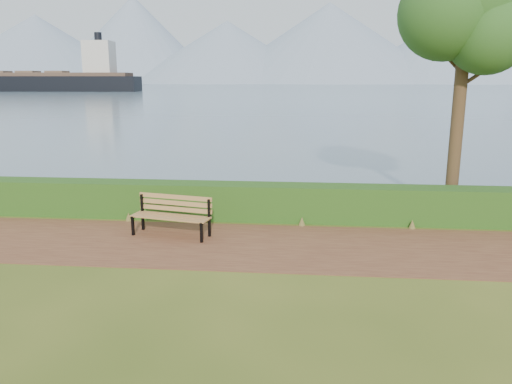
# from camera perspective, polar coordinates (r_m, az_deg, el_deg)

# --- Properties ---
(ground) EXTENTS (140.00, 140.00, 0.00)m
(ground) POSITION_cam_1_polar(r_m,az_deg,el_deg) (11.68, -2.73, -6.53)
(ground) COLOR #3E5217
(ground) RESTS_ON ground
(path) EXTENTS (40.00, 3.40, 0.01)m
(path) POSITION_cam_1_polar(r_m,az_deg,el_deg) (11.96, -2.52, -6.04)
(path) COLOR #5A2F1F
(path) RESTS_ON ground
(hedge) EXTENTS (32.00, 0.85, 1.00)m
(hedge) POSITION_cam_1_polar(r_m,az_deg,el_deg) (14.01, -1.25, -1.09)
(hedge) COLOR #1A4112
(hedge) RESTS_ON ground
(water) EXTENTS (700.00, 510.00, 0.00)m
(water) POSITION_cam_1_polar(r_m,az_deg,el_deg) (270.93, 5.24, 11.99)
(water) COLOR #415D69
(water) RESTS_ON ground
(mountains) EXTENTS (585.00, 190.00, 70.00)m
(mountains) POSITION_cam_1_polar(r_m,az_deg,el_deg) (417.77, 4.14, 16.09)
(mountains) COLOR gray
(mountains) RESTS_ON ground
(bench) EXTENTS (2.09, 1.00, 1.01)m
(bench) POSITION_cam_1_polar(r_m,az_deg,el_deg) (12.70, -9.53, -2.36)
(bench) COLOR black
(bench) RESTS_ON ground
(tree) EXTENTS (3.78, 3.25, 7.72)m
(tree) POSITION_cam_1_polar(r_m,az_deg,el_deg) (15.40, 23.03, 18.83)
(tree) COLOR #382717
(tree) RESTS_ON ground
(cargo_ship) EXTENTS (63.16, 13.86, 19.02)m
(cargo_ship) POSITION_cam_1_polar(r_m,az_deg,el_deg) (168.56, -23.14, 11.50)
(cargo_ship) COLOR black
(cargo_ship) RESTS_ON ground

